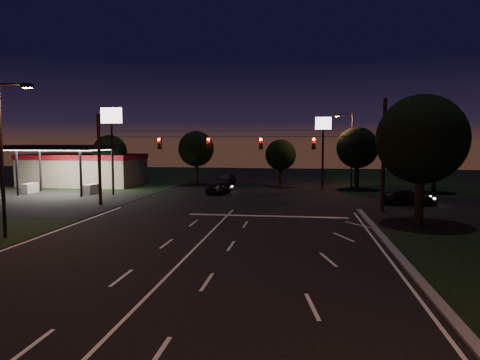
% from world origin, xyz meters
% --- Properties ---
extents(ground, '(140.00, 140.00, 0.00)m').
position_xyz_m(ground, '(0.00, 0.00, 0.00)').
color(ground, black).
rests_on(ground, ground).
extents(cross_street_left, '(20.00, 16.00, 0.02)m').
position_xyz_m(cross_street_left, '(-20.00, 16.00, 0.00)').
color(cross_street_left, black).
rests_on(cross_street_left, ground).
extents(curb_right, '(0.40, 46.00, 0.15)m').
position_xyz_m(curb_right, '(10.20, -8.00, 0.00)').
color(curb_right, gray).
rests_on(curb_right, ground).
extents(edge_line_right, '(0.14, 40.00, 0.01)m').
position_xyz_m(edge_line_right, '(9.70, -6.00, 0.01)').
color(edge_line_right, silver).
rests_on(edge_line_right, ground).
extents(center_line, '(0.14, 40.00, 0.01)m').
position_xyz_m(center_line, '(0.00, -6.00, 0.01)').
color(center_line, silver).
rests_on(center_line, ground).
extents(stop_bar, '(12.00, 0.50, 0.01)m').
position_xyz_m(stop_bar, '(3.00, 11.50, 0.01)').
color(stop_bar, silver).
rests_on(stop_bar, ground).
extents(utility_pole_right, '(0.30, 0.30, 9.00)m').
position_xyz_m(utility_pole_right, '(12.00, 15.00, 0.00)').
color(utility_pole_right, black).
rests_on(utility_pole_right, ground).
extents(utility_pole_left, '(0.28, 0.28, 8.00)m').
position_xyz_m(utility_pole_left, '(-12.00, 15.00, 0.00)').
color(utility_pole_left, black).
rests_on(utility_pole_left, ground).
extents(signal_span, '(24.00, 0.40, 1.56)m').
position_xyz_m(signal_span, '(-0.00, 14.96, 5.50)').
color(signal_span, black).
rests_on(signal_span, ground).
extents(gas_station, '(14.20, 16.10, 5.25)m').
position_xyz_m(gas_station, '(-21.86, 30.39, 2.38)').
color(gas_station, gray).
rests_on(gas_station, ground).
extents(pole_sign_left_near, '(2.20, 0.30, 9.10)m').
position_xyz_m(pole_sign_left_near, '(-14.00, 22.00, 6.98)').
color(pole_sign_left_near, black).
rests_on(pole_sign_left_near, ground).
extents(pole_sign_right, '(1.80, 0.30, 8.40)m').
position_xyz_m(pole_sign_right, '(8.00, 30.00, 6.24)').
color(pole_sign_right, black).
rests_on(pole_sign_right, ground).
extents(street_light_left, '(2.20, 0.35, 9.00)m').
position_xyz_m(street_light_left, '(-11.24, 2.00, 5.24)').
color(street_light_left, black).
rests_on(street_light_left, ground).
extents(street_light_right_far, '(2.20, 0.35, 9.00)m').
position_xyz_m(street_light_right_far, '(11.24, 32.00, 5.24)').
color(street_light_right_far, black).
rests_on(street_light_right_far, ground).
extents(tree_right_near, '(6.00, 6.00, 8.76)m').
position_xyz_m(tree_right_near, '(13.53, 10.17, 5.68)').
color(tree_right_near, black).
rests_on(tree_right_near, ground).
extents(tree_far_a, '(4.20, 4.20, 6.42)m').
position_xyz_m(tree_far_a, '(-17.98, 30.12, 4.26)').
color(tree_far_a, black).
rests_on(tree_far_a, ground).
extents(tree_far_b, '(4.60, 4.60, 6.98)m').
position_xyz_m(tree_far_b, '(-7.98, 34.13, 4.61)').
color(tree_far_b, black).
rests_on(tree_far_b, ground).
extents(tree_far_c, '(3.80, 3.80, 5.86)m').
position_xyz_m(tree_far_c, '(3.02, 33.10, 3.90)').
color(tree_far_c, black).
rests_on(tree_far_c, ground).
extents(tree_far_d, '(4.80, 4.80, 7.30)m').
position_xyz_m(tree_far_d, '(12.02, 31.13, 4.83)').
color(tree_far_d, black).
rests_on(tree_far_d, ground).
extents(tree_far_e, '(4.00, 4.00, 6.18)m').
position_xyz_m(tree_far_e, '(20.02, 29.11, 4.11)').
color(tree_far_e, black).
rests_on(tree_far_e, ground).
extents(car_oncoming_a, '(2.53, 3.95, 1.25)m').
position_xyz_m(car_oncoming_a, '(-3.14, 24.00, 0.63)').
color(car_oncoming_a, black).
rests_on(car_oncoming_a, ground).
extents(car_oncoming_b, '(1.80, 4.34, 1.40)m').
position_xyz_m(car_oncoming_b, '(-3.96, 34.28, 0.70)').
color(car_oncoming_b, black).
rests_on(car_oncoming_b, ground).
extents(car_cross, '(4.72, 1.98, 1.36)m').
position_xyz_m(car_cross, '(14.95, 18.87, 0.68)').
color(car_cross, black).
rests_on(car_cross, ground).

